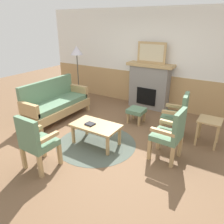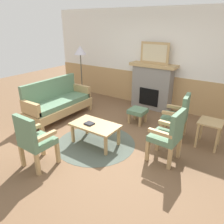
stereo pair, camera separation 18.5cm
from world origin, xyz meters
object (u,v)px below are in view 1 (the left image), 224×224
at_px(couch, 56,104).
at_px(coffee_table, 96,127).
at_px(floor_lamp_by_couch, 77,54).
at_px(framed_picture, 151,53).
at_px(armchair_near_fireplace, 171,133).
at_px(footstool, 136,112).
at_px(fireplace, 149,86).
at_px(armchair_by_window_left, 178,114).
at_px(armchair_front_left, 36,141).
at_px(book_on_table, 90,124).
at_px(side_table, 209,125).

relative_size(couch, coffee_table, 1.88).
bearing_deg(floor_lamp_by_couch, framed_picture, 16.35).
xyz_separation_m(armchair_near_fireplace, floor_lamp_by_couch, (-3.44, 1.61, 0.91)).
xyz_separation_m(footstool, armchair_near_fireplace, (1.19, -1.11, 0.25)).
xyz_separation_m(fireplace, couch, (-1.71, -1.98, -0.26)).
bearing_deg(armchair_by_window_left, armchair_front_left, -124.81).
bearing_deg(fireplace, book_on_table, -93.67).
relative_size(framed_picture, armchair_by_window_left, 0.82).
distance_m(couch, coffee_table, 1.72).
distance_m(couch, floor_lamp_by_couch, 1.77).
xyz_separation_m(framed_picture, armchair_near_fireplace, (1.35, -2.23, -1.02)).
height_order(fireplace, couch, fireplace).
relative_size(framed_picture, coffee_table, 0.83).
distance_m(book_on_table, footstool, 1.49).
height_order(framed_picture, coffee_table, framed_picture).
height_order(fireplace, side_table, fireplace).
distance_m(framed_picture, armchair_near_fireplace, 2.80).
distance_m(framed_picture, armchair_front_left, 3.83).
bearing_deg(side_table, armchair_by_window_left, -178.36).
xyz_separation_m(footstool, armchair_by_window_left, (1.05, -0.20, 0.25)).
bearing_deg(armchair_near_fireplace, book_on_table, -167.63).
bearing_deg(side_table, armchair_front_left, -133.87).
distance_m(fireplace, coffee_table, 2.51).
xyz_separation_m(fireplace, book_on_table, (-0.16, -2.56, -0.20)).
xyz_separation_m(couch, floor_lamp_by_couch, (-0.38, 1.37, 1.05)).
bearing_deg(framed_picture, couch, -130.76).
relative_size(fireplace, armchair_by_window_left, 1.33).
bearing_deg(armchair_by_window_left, armchair_near_fireplace, -80.82).
xyz_separation_m(coffee_table, footstool, (0.23, 1.38, -0.10)).
bearing_deg(armchair_near_fireplace, fireplace, 121.32).
relative_size(fireplace, couch, 0.72).
height_order(coffee_table, book_on_table, book_on_table).
bearing_deg(footstool, fireplace, 98.15).
bearing_deg(armchair_near_fireplace, couch, 175.38).
distance_m(couch, footstool, 2.06).
relative_size(fireplace, armchair_front_left, 1.33).
height_order(coffee_table, armchair_front_left, armchair_front_left).
bearing_deg(coffee_table, fireplace, 88.43).
relative_size(couch, armchair_by_window_left, 1.84).
xyz_separation_m(fireplace, framed_picture, (0.00, 0.00, 0.91)).
bearing_deg(book_on_table, side_table, 32.10).
height_order(coffee_table, armchair_near_fireplace, armchair_near_fireplace).
bearing_deg(coffee_table, side_table, 32.04).
bearing_deg(footstool, framed_picture, 98.15).
distance_m(footstool, armchair_front_left, 2.63).
bearing_deg(armchair_by_window_left, coffee_table, -137.17).
distance_m(couch, armchair_front_left, 2.12).
distance_m(coffee_table, armchair_by_window_left, 1.75).
bearing_deg(coffee_table, floor_lamp_by_couch, 137.03).
xyz_separation_m(fireplace, side_table, (1.85, -1.30, -0.22)).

